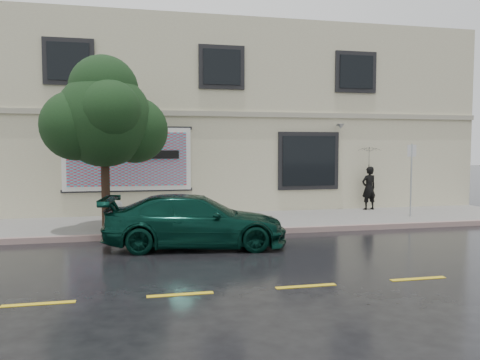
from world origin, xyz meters
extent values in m
plane|color=black|center=(0.00, 0.00, 0.00)|extent=(90.00, 90.00, 0.00)
cube|color=gray|center=(0.00, 3.25, 0.07)|extent=(20.00, 3.50, 0.15)
cube|color=gray|center=(0.00, 1.50, 0.07)|extent=(20.00, 0.18, 0.16)
cube|color=gold|center=(0.00, -3.50, 0.01)|extent=(19.00, 0.12, 0.01)
cube|color=beige|center=(0.00, 9.00, 3.50)|extent=(20.00, 8.00, 7.00)
cube|color=#9E9984|center=(0.00, 4.96, 3.60)|extent=(20.00, 0.12, 0.18)
cube|color=black|center=(3.20, 4.96, 1.95)|extent=(2.30, 0.10, 2.10)
cube|color=black|center=(3.20, 4.90, 1.95)|extent=(2.00, 0.05, 1.80)
cube|color=black|center=(-5.00, 4.90, 5.20)|extent=(1.30, 0.05, 1.20)
cube|color=black|center=(0.00, 4.90, 5.20)|extent=(1.30, 0.05, 1.20)
cube|color=black|center=(5.00, 4.90, 5.20)|extent=(1.30, 0.05, 1.20)
cube|color=white|center=(-3.20, 4.93, 2.05)|extent=(4.20, 0.06, 2.10)
cube|color=#C92C3F|center=(-3.20, 4.89, 2.05)|extent=(3.90, 0.04, 1.80)
cube|color=black|center=(-3.20, 4.96, 1.00)|extent=(4.30, 0.10, 0.10)
cube|color=black|center=(-3.20, 4.96, 3.10)|extent=(4.30, 0.10, 0.10)
cube|color=black|center=(-3.20, 4.86, 2.20)|extent=(3.40, 0.02, 0.28)
imported|color=black|center=(-1.50, 0.18, 0.64)|extent=(4.63, 2.50, 1.29)
imported|color=black|center=(5.43, 4.60, 0.95)|extent=(0.63, 0.46, 1.59)
imported|color=black|center=(5.43, 4.60, 2.07)|extent=(1.03, 1.03, 0.66)
cylinder|color=#332116|center=(-3.75, 2.20, 1.23)|extent=(0.23, 0.23, 2.15)
sphere|color=black|center=(-3.75, 2.20, 3.20)|extent=(2.59, 2.59, 2.59)
cylinder|color=silver|center=(-3.44, 3.00, 0.19)|extent=(0.28, 0.28, 0.08)
cylinder|color=silver|center=(-3.44, 3.00, 0.48)|extent=(0.21, 0.21, 0.52)
sphere|color=silver|center=(-3.44, 3.00, 0.78)|extent=(0.21, 0.21, 0.21)
cylinder|color=silver|center=(-3.44, 3.00, 0.51)|extent=(0.30, 0.09, 0.09)
cylinder|color=#9EA3A7|center=(5.94, 2.70, 1.36)|extent=(0.05, 0.05, 2.41)
cube|color=silver|center=(5.94, 2.70, 2.33)|extent=(0.30, 0.06, 0.39)
camera|label=1|loc=(-2.84, -11.13, 2.44)|focal=35.00mm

